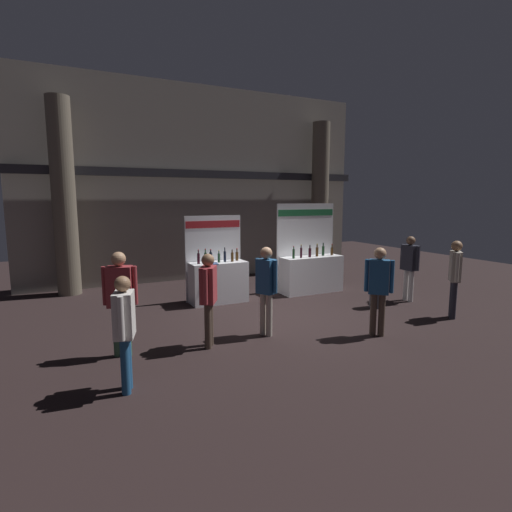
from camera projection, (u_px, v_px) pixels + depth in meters
ground_plane at (279, 317)px, 9.00m from camera, size 24.00×24.00×0.00m
hall_colonnade at (205, 187)px, 12.99m from camera, size 11.26×1.08×6.20m
exhibitor_booth_0 at (218, 279)px, 10.20m from camera, size 1.51×0.73×2.20m
exhibitor_booth_1 at (311, 270)px, 11.32m from camera, size 1.88×0.66×2.50m
trash_bin at (376, 293)px, 9.72m from camera, size 0.33×0.33×0.72m
visitor_0 at (455, 273)px, 8.77m from camera, size 0.41×0.42×1.73m
visitor_1 at (379, 284)px, 7.62m from camera, size 0.42×0.41×1.72m
visitor_2 at (208, 292)px, 7.04m from camera, size 0.42×0.50×1.69m
visitor_3 at (120, 294)px, 6.61m from camera, size 0.54×0.37×1.78m
visitor_4 at (124, 323)px, 5.39m from camera, size 0.35×0.54×1.62m
visitor_5 at (266, 283)px, 7.64m from camera, size 0.37×0.45×1.73m
visitor_6 at (410, 262)px, 10.26m from camera, size 0.25×0.58×1.69m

